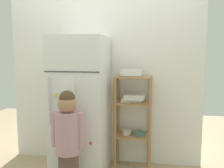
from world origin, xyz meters
TOP-DOWN VIEW (x-y plane):
  - kitchen_wall_back at (0.00, 0.38)m, footprint 2.44×0.03m
  - refrigerator at (-0.21, 0.02)m, footprint 0.59×0.70m
  - child_standing at (-0.21, -0.47)m, footprint 0.34×0.25m
  - pantry_shelf_unit at (0.38, 0.20)m, footprint 0.44×0.30m
  - fruit_bin at (0.37, 0.20)m, footprint 0.25×0.17m

SIDE VIEW (x-z plane):
  - child_standing at x=-0.21m, z-range 0.11..1.16m
  - pantry_shelf_unit at x=0.38m, z-range 0.13..1.26m
  - refrigerator at x=-0.21m, z-range 0.00..1.59m
  - kitchen_wall_back at x=0.00m, z-range 0.00..2.09m
  - fruit_bin at x=0.37m, z-range 1.12..1.20m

